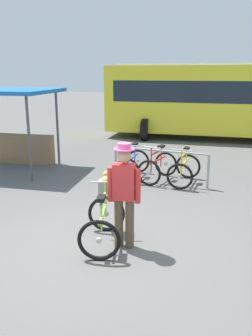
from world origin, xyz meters
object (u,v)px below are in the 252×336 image
object	(u,v)px
racked_bike_blue	(133,164)
person_with_featured_bike	(124,192)
bus_distant	(228,97)
market_stall	(8,120)
racked_bike_yellow	(184,170)
featured_bicycle	(104,214)
racked_bike_red	(158,167)

from	to	relation	value
racked_bike_blue	person_with_featured_bike	size ratio (longest dim) A/B	0.65
racked_bike_blue	bus_distant	distance (m)	7.11
person_with_featured_bike	market_stall	size ratio (longest dim) A/B	0.51
racked_bike_yellow	bus_distant	xyz separation A→B (m)	(0.40, 6.79, 1.37)
featured_bicycle	person_with_featured_bike	world-z (taller)	person_with_featured_bike
racked_bike_blue	racked_bike_red	world-z (taller)	same
racked_bike_yellow	person_with_featured_bike	size ratio (longest dim) A/B	0.63
racked_bike_yellow	person_with_featured_bike	bearing A→B (deg)	-93.55
bus_distant	market_stall	world-z (taller)	bus_distant
featured_bicycle	racked_bike_red	bearing A→B (deg)	91.37
racked_bike_red	person_with_featured_bike	bearing A→B (deg)	-82.67
featured_bicycle	market_stall	world-z (taller)	market_stall
featured_bicycle	market_stall	xyz separation A→B (m)	(-4.62, 3.47, 0.91)
racked_bike_yellow	market_stall	bearing A→B (deg)	-178.70
racked_bike_red	racked_bike_yellow	world-z (taller)	same
racked_bike_yellow	bus_distant	distance (m)	6.94
racked_bike_red	bus_distant	size ratio (longest dim) A/B	0.12
featured_bicycle	market_stall	bearing A→B (deg)	143.07
bus_distant	racked_bike_blue	bearing A→B (deg)	-104.91
racked_bike_blue	racked_bike_red	bearing A→B (deg)	-1.91
person_with_featured_bike	bus_distant	distance (m)	10.49
bus_distant	racked_bike_yellow	bearing A→B (deg)	-93.34
racked_bike_blue	person_with_featured_bike	distance (m)	3.93
racked_bike_yellow	bus_distant	world-z (taller)	bus_distant
bus_distant	racked_bike_red	bearing A→B (deg)	-99.20
person_with_featured_bike	market_stall	distance (m)	6.15
racked_bike_red	featured_bicycle	world-z (taller)	featured_bicycle
racked_bike_red	market_stall	distance (m)	4.65
racked_bike_yellow	market_stall	size ratio (longest dim) A/B	0.32
racked_bike_blue	featured_bicycle	xyz separation A→B (m)	(0.79, -3.64, 0.12)
racked_bike_blue	racked_bike_yellow	bearing A→B (deg)	-1.91
featured_bicycle	racked_bike_yellow	bearing A→B (deg)	80.32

